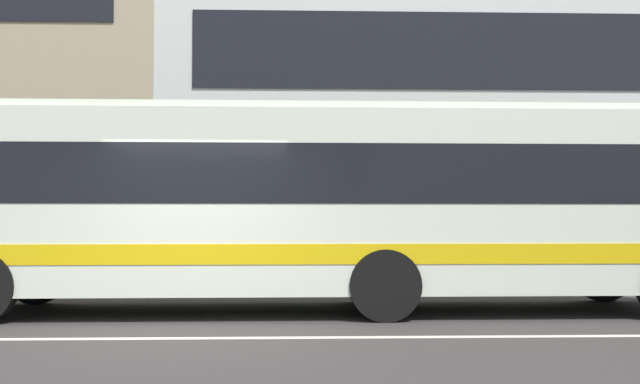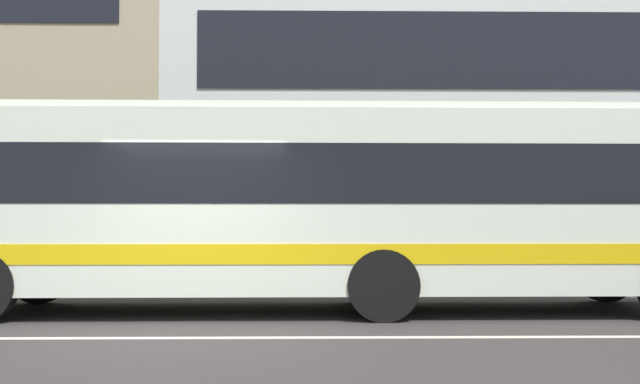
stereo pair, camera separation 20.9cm
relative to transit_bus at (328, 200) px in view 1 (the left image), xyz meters
name	(u,v)px [view 1 (the left image)]	position (x,y,z in m)	size (l,w,h in m)	color
ground_plane	(181,339)	(-1.87, -2.55, -1.70)	(160.00, 160.00, 0.00)	#3A3637
lane_centre_line	(181,338)	(-1.87, -2.55, -1.70)	(60.00, 0.16, 0.01)	silver
hedge_row_far	(212,268)	(-2.21, 3.92, -1.29)	(15.71, 1.10, 0.82)	#27441B
apartment_block_right	(548,116)	(7.78, 12.58, 3.08)	(23.42, 11.93, 9.56)	silver
transit_bus	(328,200)	(0.00, 0.00, 0.00)	(11.63, 2.75, 3.08)	silver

